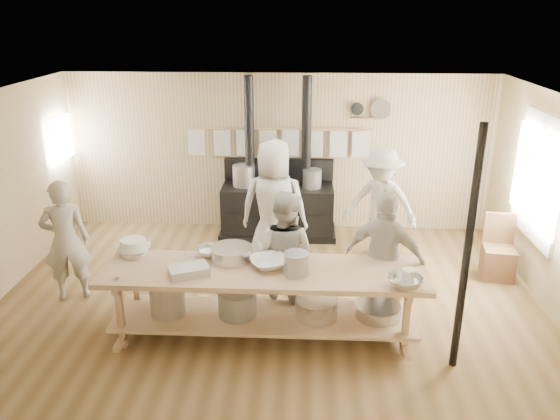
{
  "coord_description": "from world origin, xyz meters",
  "views": [
    {
      "loc": [
        0.46,
        -6.3,
        3.57
      ],
      "look_at": [
        0.13,
        0.2,
        1.15
      ],
      "focal_mm": 35.0,
      "sensor_mm": 36.0,
      "label": 1
    }
  ],
  "objects": [
    {
      "name": "deep_bowl_enamel",
      "position": [
        -1.55,
        -0.57,
        0.94
      ],
      "size": [
        0.37,
        0.37,
        0.18
      ],
      "primitive_type": "cylinder",
      "rotation": [
        0.0,
        0.0,
        -0.32
      ],
      "color": "white",
      "rests_on": "prep_table"
    },
    {
      "name": "roasting_pan",
      "position": [
        -0.8,
        -1.05,
        0.9
      ],
      "size": [
        0.5,
        0.42,
        0.09
      ],
      "primitive_type": "cube",
      "rotation": [
        0.0,
        0.0,
        0.42
      ],
      "color": "#B2B2B7",
      "rests_on": "prep_table"
    },
    {
      "name": "towel_rail",
      "position": [
        -0.0,
        2.4,
        1.55
      ],
      "size": [
        3.0,
        0.04,
        0.47
      ],
      "color": "tan",
      "rests_on": "ground"
    },
    {
      "name": "stove",
      "position": [
        -0.01,
        2.12,
        0.52
      ],
      "size": [
        1.9,
        0.75,
        2.6
      ],
      "color": "black",
      "rests_on": "ground"
    },
    {
      "name": "left_opening",
      "position": [
        -3.45,
        2.0,
        1.6
      ],
      "size": [
        0.0,
        0.9,
        0.9
      ],
      "color": "white",
      "rests_on": "ground"
    },
    {
      "name": "prep_table",
      "position": [
        -0.01,
        -0.9,
        0.52
      ],
      "size": [
        3.6,
        0.9,
        0.85
      ],
      "color": "tan",
      "rests_on": "ground"
    },
    {
      "name": "cook_far_left",
      "position": [
        -2.57,
        -0.12,
        0.8
      ],
      "size": [
        0.68,
        0.55,
        1.6
      ],
      "primitive_type": "imported",
      "rotation": [
        0.0,
        0.0,
        3.47
      ],
      "color": "#A9A396",
      "rests_on": "ground"
    },
    {
      "name": "mixing_bowl_large",
      "position": [
        -0.38,
        -0.67,
        0.93
      ],
      "size": [
        0.59,
        0.59,
        0.15
      ],
      "primitive_type": "cylinder",
      "rotation": [
        0.0,
        0.0,
        0.26
      ],
      "color": "silver",
      "rests_on": "prep_table"
    },
    {
      "name": "window_right",
      "position": [
        3.47,
        0.6,
        1.5
      ],
      "size": [
        0.09,
        1.5,
        1.65
      ],
      "color": "beige",
      "rests_on": "ground"
    },
    {
      "name": "bowl_steel_b",
      "position": [
        1.49,
        -1.23,
        0.91
      ],
      "size": [
        0.52,
        0.52,
        0.12
      ],
      "primitive_type": "imported",
      "rotation": [
        0.0,
        0.0,
        3.86
      ],
      "color": "silver",
      "rests_on": "prep_table"
    },
    {
      "name": "cook_left",
      "position": [
        0.21,
        -0.39,
        0.8
      ],
      "size": [
        0.95,
        0.86,
        1.6
      ],
      "primitive_type": "imported",
      "rotation": [
        0.0,
        0.0,
        2.75
      ],
      "color": "#A9A396",
      "rests_on": "ground"
    },
    {
      "name": "bowl_white_b",
      "position": [
        0.06,
        -0.83,
        0.9
      ],
      "size": [
        0.54,
        0.54,
        0.1
      ],
      "primitive_type": "imported",
      "rotation": [
        0.0,
        0.0,
        1.93
      ],
      "color": "white",
      "rests_on": "prep_table"
    },
    {
      "name": "pitcher",
      "position": [
        1.53,
        -1.23,
        0.95
      ],
      "size": [
        0.15,
        0.15,
        0.2
      ],
      "primitive_type": "cylinder",
      "rotation": [
        0.0,
        0.0,
        0.19
      ],
      "color": "white",
      "rests_on": "prep_table"
    },
    {
      "name": "room_shell",
      "position": [
        0.0,
        0.0,
        1.62
      ],
      "size": [
        7.0,
        7.0,
        7.0
      ],
      "color": "tan",
      "rests_on": "ground"
    },
    {
      "name": "support_post",
      "position": [
        2.05,
        -1.35,
        1.3
      ],
      "size": [
        0.08,
        0.08,
        2.6
      ],
      "primitive_type": "cylinder",
      "color": "black",
      "rests_on": "ground"
    },
    {
      "name": "bowl_white_a",
      "position": [
        -1.55,
        -0.57,
        0.9
      ],
      "size": [
        0.38,
        0.38,
        0.09
      ],
      "primitive_type": "imported",
      "rotation": [
        0.0,
        0.0,
        -0.01
      ],
      "color": "white",
      "rests_on": "prep_table"
    },
    {
      "name": "cook_by_window",
      "position": [
        1.56,
        1.34,
        0.85
      ],
      "size": [
        1.24,
        0.95,
        1.69
      ],
      "primitive_type": "imported",
      "rotation": [
        0.0,
        0.0,
        -0.33
      ],
      "color": "#A9A396",
      "rests_on": "ground"
    },
    {
      "name": "bowl_steel_a",
      "position": [
        -0.66,
        -0.57,
        0.9
      ],
      "size": [
        0.41,
        0.41,
        0.1
      ],
      "primitive_type": "imported",
      "rotation": [
        0.0,
        0.0,
        0.43
      ],
      "color": "silver",
      "rests_on": "prep_table"
    },
    {
      "name": "chair",
      "position": [
        3.15,
        0.74,
        0.26
      ],
      "size": [
        0.47,
        0.47,
        0.9
      ],
      "rotation": [
        0.0,
        0.0,
        -0.13
      ],
      "color": "brown",
      "rests_on": "ground"
    },
    {
      "name": "cook_center",
      "position": [
        0.02,
        0.8,
        0.96
      ],
      "size": [
        0.98,
        0.68,
        1.92
      ],
      "primitive_type": "imported",
      "rotation": [
        0.0,
        0.0,
        3.06
      ],
      "color": "#A9A396",
      "rests_on": "ground"
    },
    {
      "name": "cook_right",
      "position": [
        1.39,
        -0.48,
        0.81
      ],
      "size": [
        1.03,
        0.75,
        1.63
      ],
      "primitive_type": "imported",
      "rotation": [
        0.0,
        0.0,
        2.72
      ],
      "color": "#A9A396",
      "rests_on": "ground"
    },
    {
      "name": "bucket_galv",
      "position": [
        0.36,
        -0.99,
        0.98
      ],
      "size": [
        0.28,
        0.28,
        0.25
      ],
      "primitive_type": "cylinder",
      "rotation": [
        0.0,
        0.0,
        -0.01
      ],
      "color": "gray",
      "rests_on": "prep_table"
    },
    {
      "name": "ground",
      "position": [
        0.0,
        0.0,
        0.0
      ],
      "size": [
        7.0,
        7.0,
        0.0
      ],
      "primitive_type": "plane",
      "color": "brown",
      "rests_on": "ground"
    },
    {
      "name": "back_wall_shelf",
      "position": [
        1.46,
        2.43,
        2.0
      ],
      "size": [
        0.63,
        0.14,
        0.32
      ],
      "color": "tan",
      "rests_on": "ground"
    }
  ]
}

